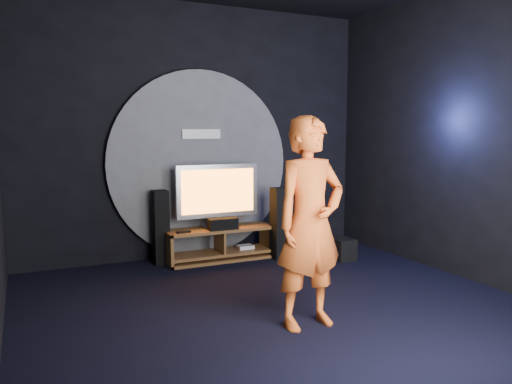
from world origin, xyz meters
TOP-DOWN VIEW (x-y plane):
  - floor at (0.00, 0.00)m, footprint 5.00×5.00m
  - back_wall at (0.00, 2.50)m, footprint 5.00×0.04m
  - right_wall at (2.50, 0.00)m, footprint 0.04×5.00m
  - wall_disc_panel at (0.00, 2.44)m, footprint 2.60×0.11m
  - media_console at (0.14, 2.05)m, footprint 1.50×0.45m
  - tv at (0.13, 2.12)m, footprint 1.17×0.22m
  - center_speaker at (0.13, 1.93)m, footprint 0.40×0.15m
  - remote at (-0.42, 1.93)m, footprint 0.18×0.05m
  - tower_speaker_left at (-0.65, 2.19)m, footprint 0.20×0.22m
  - tower_speaker_right at (0.91, 1.78)m, footprint 0.20×0.22m
  - subwoofer at (1.66, 1.32)m, footprint 0.27×0.27m
  - player at (0.03, -0.45)m, footprint 0.72×0.50m

SIDE VIEW (x-z plane):
  - floor at x=0.00m, z-range 0.00..0.00m
  - subwoofer at x=1.66m, z-range 0.00..0.30m
  - media_console at x=0.14m, z-range -0.03..0.42m
  - remote at x=-0.42m, z-range 0.45..0.47m
  - tower_speaker_left at x=-0.65m, z-range 0.00..0.99m
  - tower_speaker_right at x=0.91m, z-range 0.00..0.99m
  - center_speaker at x=0.13m, z-range 0.45..0.60m
  - tv at x=0.13m, z-range 0.49..1.35m
  - player at x=0.03m, z-range 0.00..1.90m
  - wall_disc_panel at x=0.00m, z-range 0.00..2.60m
  - back_wall at x=0.00m, z-range 0.00..3.50m
  - right_wall at x=2.50m, z-range 0.00..3.50m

